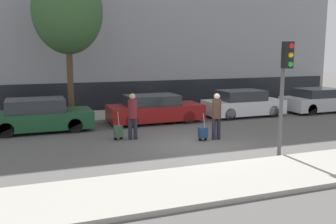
{
  "coord_description": "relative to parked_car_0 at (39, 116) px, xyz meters",
  "views": [
    {
      "loc": [
        -5.61,
        -11.78,
        3.3
      ],
      "look_at": [
        -0.51,
        1.8,
        0.95
      ],
      "focal_mm": 40.0,
      "sensor_mm": 36.0,
      "label": 1
    }
  ],
  "objects": [
    {
      "name": "ground_plane",
      "position": [
        5.24,
        -4.46,
        -0.64
      ],
      "size": [
        80.0,
        80.0,
        0.0
      ],
      "primitive_type": "plane",
      "color": "#565451"
    },
    {
      "name": "sidewalk_near",
      "position": [
        5.24,
        -8.21,
        -0.58
      ],
      "size": [
        28.0,
        2.5,
        0.12
      ],
      "color": "#A39E93",
      "rests_on": "ground_plane"
    },
    {
      "name": "sidewalk_far",
      "position": [
        5.24,
        2.54,
        -0.58
      ],
      "size": [
        28.0,
        3.0,
        0.12
      ],
      "color": "#A39E93",
      "rests_on": "ground_plane"
    },
    {
      "name": "building_facade",
      "position": [
        5.24,
        6.15,
        5.66
      ],
      "size": [
        28.0,
        2.88,
        12.64
      ],
      "color": "gray",
      "rests_on": "ground_plane"
    },
    {
      "name": "parked_car_0",
      "position": [
        0.0,
        0.0,
        0.0
      ],
      "size": [
        4.2,
        1.85,
        1.37
      ],
      "color": "#194728",
      "rests_on": "ground_plane"
    },
    {
      "name": "parked_car_1",
      "position": [
        5.11,
        0.17,
        -0.02
      ],
      "size": [
        4.38,
        1.81,
        1.31
      ],
      "color": "maroon",
      "rests_on": "ground_plane"
    },
    {
      "name": "parked_car_2",
      "position": [
        9.92,
        0.21,
        -0.01
      ],
      "size": [
        4.05,
        1.77,
        1.35
      ],
      "color": "silver",
      "rests_on": "ground_plane"
    },
    {
      "name": "parked_car_3",
      "position": [
        14.64,
        -0.0,
        -0.03
      ],
      "size": [
        4.04,
        1.88,
        1.3
      ],
      "color": "#B7BABF",
      "rests_on": "ground_plane"
    },
    {
      "name": "pedestrian_left",
      "position": [
        3.26,
        -2.8,
        0.36
      ],
      "size": [
        0.35,
        0.34,
        1.76
      ],
      "rotation": [
        0.0,
        0.0,
        -0.22
      ],
      "color": "#23232D",
      "rests_on": "ground_plane"
    },
    {
      "name": "trolley_left",
      "position": [
        2.72,
        -2.68,
        -0.32
      ],
      "size": [
        0.34,
        0.29,
        1.08
      ],
      "color": "#335138",
      "rests_on": "ground_plane"
    },
    {
      "name": "pedestrian_right",
      "position": [
        6.21,
        -3.93,
        0.36
      ],
      "size": [
        0.35,
        0.34,
        1.76
      ],
      "rotation": [
        0.0,
        0.0,
        -0.02
      ],
      "color": "#23232D",
      "rests_on": "ground_plane"
    },
    {
      "name": "trolley_right",
      "position": [
        5.66,
        -3.92,
        -0.34
      ],
      "size": [
        0.34,
        0.29,
        1.04
      ],
      "color": "navy",
      "rests_on": "ground_plane"
    },
    {
      "name": "traffic_light",
      "position": [
        6.97,
        -6.82,
        1.93
      ],
      "size": [
        0.28,
        0.47,
        3.6
      ],
      "color": "#515154",
      "rests_on": "ground_plane"
    },
    {
      "name": "parked_bicycle",
      "position": [
        6.78,
        2.7,
        -0.15
      ],
      "size": [
        1.77,
        0.06,
        0.96
      ],
      "color": "black",
      "rests_on": "sidewalk_far"
    },
    {
      "name": "bare_tree_near_crossing",
      "position": [
        1.5,
        1.75,
        4.45
      ],
      "size": [
        3.18,
        3.18,
        6.94
      ],
      "color": "#4C3826",
      "rests_on": "sidewalk_far"
    }
  ]
}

